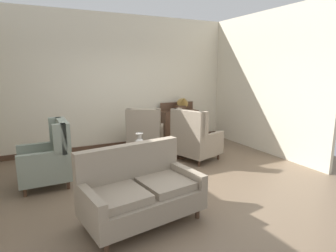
{
  "coord_description": "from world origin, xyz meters",
  "views": [
    {
      "loc": [
        -1.99,
        -4.17,
        1.94
      ],
      "look_at": [
        0.24,
        0.36,
        0.92
      ],
      "focal_mm": 30.01,
      "sensor_mm": 36.0,
      "label": 1
    }
  ],
  "objects_px": {
    "porcelain_vase": "(140,143)",
    "armchair_near_sideboard": "(49,159)",
    "armchair_far_left": "(145,135)",
    "coffee_table": "(140,155)",
    "side_table": "(181,140)",
    "gramophone": "(182,103)",
    "armchair_near_window": "(194,139)",
    "settee": "(140,191)",
    "sideboard": "(179,124)"
  },
  "relations": [
    {
      "from": "settee",
      "to": "sideboard",
      "type": "relative_size",
      "value": 1.49
    },
    {
      "from": "armchair_far_left",
      "to": "armchair_near_sideboard",
      "type": "bearing_deg",
      "value": 55.1
    },
    {
      "from": "coffee_table",
      "to": "gramophone",
      "type": "height_order",
      "value": "gramophone"
    },
    {
      "from": "porcelain_vase",
      "to": "armchair_far_left",
      "type": "height_order",
      "value": "armchair_far_left"
    },
    {
      "from": "coffee_table",
      "to": "armchair_near_window",
      "type": "bearing_deg",
      "value": 11.36
    },
    {
      "from": "settee",
      "to": "armchair_near_sideboard",
      "type": "relative_size",
      "value": 1.44
    },
    {
      "from": "gramophone",
      "to": "armchair_near_window",
      "type": "bearing_deg",
      "value": -109.13
    },
    {
      "from": "armchair_near_sideboard",
      "to": "sideboard",
      "type": "relative_size",
      "value": 1.03
    },
    {
      "from": "armchair_far_left",
      "to": "side_table",
      "type": "distance_m",
      "value": 0.88
    },
    {
      "from": "armchair_near_sideboard",
      "to": "armchair_near_window",
      "type": "bearing_deg",
      "value": 90.29
    },
    {
      "from": "side_table",
      "to": "gramophone",
      "type": "bearing_deg",
      "value": 59.93
    },
    {
      "from": "settee",
      "to": "side_table",
      "type": "bearing_deg",
      "value": 41.29
    },
    {
      "from": "coffee_table",
      "to": "armchair_far_left",
      "type": "bearing_deg",
      "value": 64.05
    },
    {
      "from": "armchair_near_sideboard",
      "to": "gramophone",
      "type": "bearing_deg",
      "value": 112.76
    },
    {
      "from": "porcelain_vase",
      "to": "armchair_near_sideboard",
      "type": "xyz_separation_m",
      "value": [
        -1.54,
        0.2,
        -0.14
      ]
    },
    {
      "from": "settee",
      "to": "armchair_far_left",
      "type": "bearing_deg",
      "value": 58.37
    },
    {
      "from": "coffee_table",
      "to": "armchair_near_sideboard",
      "type": "bearing_deg",
      "value": 172.26
    },
    {
      "from": "armchair_near_window",
      "to": "armchair_far_left",
      "type": "height_order",
      "value": "armchair_near_window"
    },
    {
      "from": "porcelain_vase",
      "to": "gramophone",
      "type": "bearing_deg",
      "value": 42.43
    },
    {
      "from": "armchair_near_sideboard",
      "to": "armchair_far_left",
      "type": "bearing_deg",
      "value": 113.97
    },
    {
      "from": "porcelain_vase",
      "to": "sideboard",
      "type": "bearing_deg",
      "value": 44.52
    },
    {
      "from": "settee",
      "to": "gramophone",
      "type": "bearing_deg",
      "value": 44.52
    },
    {
      "from": "armchair_near_window",
      "to": "sideboard",
      "type": "distance_m",
      "value": 1.57
    },
    {
      "from": "coffee_table",
      "to": "armchair_far_left",
      "type": "xyz_separation_m",
      "value": [
        0.58,
        1.19,
        0.08
      ]
    },
    {
      "from": "armchair_far_left",
      "to": "settee",
      "type": "bearing_deg",
      "value": 97.22
    },
    {
      "from": "porcelain_vase",
      "to": "armchair_near_sideboard",
      "type": "bearing_deg",
      "value": 172.74
    },
    {
      "from": "porcelain_vase",
      "to": "armchair_near_window",
      "type": "xyz_separation_m",
      "value": [
        1.34,
        0.26,
        -0.14
      ]
    },
    {
      "from": "porcelain_vase",
      "to": "armchair_near_window",
      "type": "relative_size",
      "value": 0.3
    },
    {
      "from": "armchair_far_left",
      "to": "sideboard",
      "type": "relative_size",
      "value": 1.09
    },
    {
      "from": "armchair_far_left",
      "to": "gramophone",
      "type": "height_order",
      "value": "gramophone"
    },
    {
      "from": "porcelain_vase",
      "to": "side_table",
      "type": "height_order",
      "value": "porcelain_vase"
    },
    {
      "from": "settee",
      "to": "armchair_far_left",
      "type": "distance_m",
      "value": 2.96
    },
    {
      "from": "porcelain_vase",
      "to": "armchair_far_left",
      "type": "xyz_separation_m",
      "value": [
        0.58,
        1.18,
        -0.16
      ]
    },
    {
      "from": "coffee_table",
      "to": "porcelain_vase",
      "type": "xyz_separation_m",
      "value": [
        0.0,
        0.01,
        0.24
      ]
    },
    {
      "from": "settee",
      "to": "sideboard",
      "type": "distance_m",
      "value": 4.06
    },
    {
      "from": "sideboard",
      "to": "gramophone",
      "type": "bearing_deg",
      "value": -62.11
    },
    {
      "from": "coffee_table",
      "to": "settee",
      "type": "relative_size",
      "value": 0.51
    },
    {
      "from": "coffee_table",
      "to": "armchair_near_sideboard",
      "type": "height_order",
      "value": "armchair_near_sideboard"
    },
    {
      "from": "side_table",
      "to": "gramophone",
      "type": "height_order",
      "value": "gramophone"
    },
    {
      "from": "gramophone",
      "to": "armchair_far_left",
      "type": "bearing_deg",
      "value": -158.41
    },
    {
      "from": "armchair_far_left",
      "to": "gramophone",
      "type": "bearing_deg",
      "value": -128.21
    },
    {
      "from": "coffee_table",
      "to": "armchair_near_window",
      "type": "distance_m",
      "value": 1.38
    },
    {
      "from": "porcelain_vase",
      "to": "armchair_near_sideboard",
      "type": "relative_size",
      "value": 0.3
    },
    {
      "from": "armchair_near_window",
      "to": "sideboard",
      "type": "height_order",
      "value": "armchair_near_window"
    },
    {
      "from": "settee",
      "to": "gramophone",
      "type": "height_order",
      "value": "gramophone"
    },
    {
      "from": "sideboard",
      "to": "side_table",
      "type": "bearing_deg",
      "value": -116.68
    },
    {
      "from": "side_table",
      "to": "gramophone",
      "type": "xyz_separation_m",
      "value": [
        0.65,
        1.13,
        0.69
      ]
    },
    {
      "from": "coffee_table",
      "to": "side_table",
      "type": "bearing_deg",
      "value": 25.33
    },
    {
      "from": "coffee_table",
      "to": "porcelain_vase",
      "type": "relative_size",
      "value": 2.4
    },
    {
      "from": "armchair_far_left",
      "to": "sideboard",
      "type": "distance_m",
      "value": 1.35
    }
  ]
}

